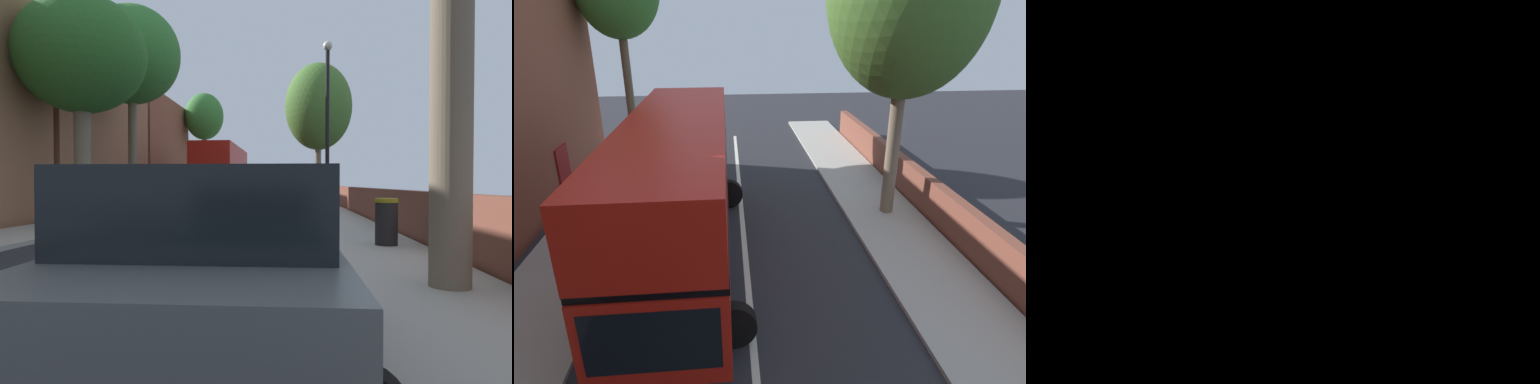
{
  "view_description": "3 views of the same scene",
  "coord_description": "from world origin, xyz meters",
  "views": [
    {
      "loc": [
        3.05,
        -17.67,
        1.58
      ],
      "look_at": [
        0.89,
        10.22,
        1.03
      ],
      "focal_mm": 31.48,
      "sensor_mm": 36.0,
      "label": 1
    },
    {
      "loc": [
        -0.35,
        2.27,
        6.41
      ],
      "look_at": [
        0.84,
        14.39,
        1.49
      ],
      "focal_mm": 30.2,
      "sensor_mm": 36.0,
      "label": 2
    },
    {
      "loc": [
        3.05,
        15.84,
        7.31
      ],
      "look_at": [
        0.45,
        8.8,
        1.79
      ],
      "focal_mm": 32.73,
      "sensor_mm": 36.0,
      "label": 3
    }
  ],
  "objects": [
    {
      "name": "double_decker_bus",
      "position": [
        -1.7,
        13.18,
        2.35
      ],
      "size": [
        3.59,
        10.68,
        4.06
      ],
      "color": "red",
      "rests_on": "ground"
    }
  ]
}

